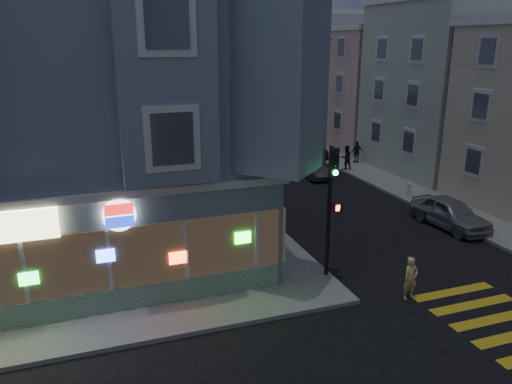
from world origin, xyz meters
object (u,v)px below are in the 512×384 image
street_tree_near (288,94)px  running_child (411,278)px  utility_pole (317,91)px  fire_hydrant (409,189)px  pedestrian_b (357,152)px  traffic_signal (332,191)px  parked_car_c (306,147)px  street_tree_far (258,87)px  parked_car_b (313,168)px  parked_car_a (450,213)px  parked_car_d (257,137)px  pedestrian_a (346,157)px

street_tree_near → running_child: street_tree_near is taller
utility_pole → fire_hydrant: bearing=-91.8°
utility_pole → pedestrian_b: size_ratio=5.97×
traffic_signal → fire_hydrant: size_ratio=6.02×
fire_hydrant → utility_pole: bearing=88.2°
parked_car_c → traffic_signal: size_ratio=1.06×
utility_pole → street_tree_far: size_ratio=1.70×
parked_car_c → traffic_signal: traffic_signal is taller
utility_pole → street_tree_near: utility_pole is taller
running_child → pedestrian_b: 19.35m
pedestrian_b → parked_car_c: pedestrian_b is taller
parked_car_b → parked_car_c: (2.10, 5.60, 0.16)m
parked_car_a → fire_hydrant: parked_car_a is taller
utility_pole → parked_car_d: size_ratio=1.84×
traffic_signal → pedestrian_b: bearing=75.5°
fire_hydrant → pedestrian_a: bearing=92.5°
fire_hydrant → street_tree_far: bearing=88.7°
running_child → parked_car_d: size_ratio=0.31×
pedestrian_b → parked_car_b: bearing=24.3°
pedestrian_b → fire_hydrant: (-1.41, -8.07, -0.33)m
street_tree_near → traffic_signal: street_tree_near is taller
pedestrian_a → parked_car_d: size_ratio=0.33×
street_tree_far → pedestrian_a: street_tree_far is taller
parked_car_c → parked_car_d: bearing=116.1°
parked_car_a → street_tree_far: bearing=83.4°
running_child → pedestrian_b: bearing=60.7°
street_tree_far → pedestrian_b: bearing=-87.6°
traffic_signal → fire_hydrant: traffic_signal is taller
traffic_signal → street_tree_far: bearing=93.6°
running_child → fire_hydrant: running_child is taller
pedestrian_a → parked_car_c: (-0.60, 5.08, -0.21)m
street_tree_near → parked_car_d: street_tree_near is taller
street_tree_far → pedestrian_b: street_tree_far is taller
parked_car_b → pedestrian_b: bearing=28.0°
pedestrian_b → parked_car_c: size_ratio=0.29×
utility_pole → parked_car_a: bearing=-94.4°
parked_car_a → parked_car_d: (-2.10, 21.20, -0.03)m
street_tree_near → utility_pole: bearing=-91.9°
pedestrian_b → parked_car_d: 9.84m
pedestrian_a → fire_hydrant: pedestrian_a is taller
utility_pole → parked_car_c: size_ratio=1.76×
running_child → parked_car_d: 26.59m
parked_car_a → traffic_signal: bearing=-163.5°
utility_pole → parked_car_b: size_ratio=2.55×
parked_car_c → parked_car_a: bearing=-85.9°
pedestrian_a → running_child: bearing=68.4°
street_tree_near → street_tree_far: bearing=90.0°
traffic_signal → fire_hydrant: (8.77, 7.27, -2.84)m
street_tree_near → pedestrian_a: 12.55m
street_tree_near → pedestrian_a: street_tree_near is taller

